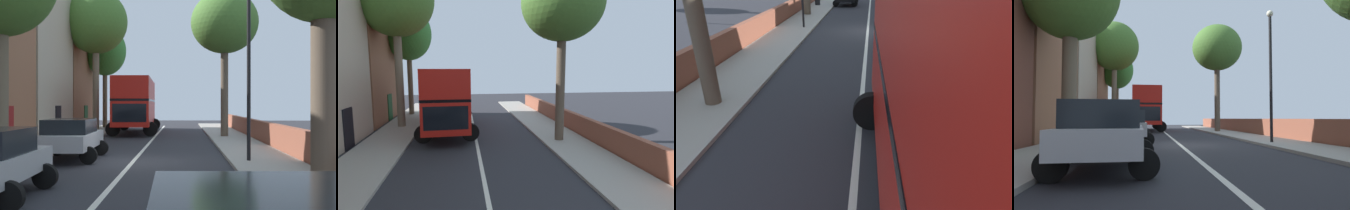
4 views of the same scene
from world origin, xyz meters
TOP-DOWN VIEW (x-y plane):
  - ground_plane at (0.00, 0.00)m, footprint 84.00×84.00m
  - road_centre_line at (0.00, 0.00)m, footprint 0.16×54.00m
  - sidewalk_left at (-4.90, 0.00)m, footprint 2.60×60.00m
  - sidewalk_right at (4.90, 0.00)m, footprint 2.60×60.00m
  - boundary_wall_right at (6.45, 0.00)m, footprint 0.36×54.00m
  - double_decker_bus at (-1.70, 16.00)m, footprint 3.77×10.25m
  - parked_car_silver_left_0 at (-2.50, 0.53)m, footprint 2.59×4.37m
  - street_tree_left_0 at (-4.95, 16.84)m, footprint 4.99×4.99m
  - street_tree_right_1 at (4.61, 11.66)m, footprint 4.41×4.41m
  - street_tree_left_4 at (-5.20, 22.02)m, footprint 3.86×3.86m
  - lamppost_right at (4.30, -0.33)m, footprint 0.32×0.32m

SIDE VIEW (x-z plane):
  - ground_plane at x=0.00m, z-range 0.00..0.00m
  - road_centre_line at x=0.00m, z-range 0.00..0.01m
  - sidewalk_left at x=-4.90m, z-range 0.00..0.12m
  - sidewalk_right at x=4.90m, z-range 0.00..0.12m
  - boundary_wall_right at x=6.45m, z-range 0.00..1.21m
  - parked_car_silver_left_0 at x=-2.50m, z-range 0.12..1.72m
  - double_decker_bus at x=-1.70m, z-range 0.32..4.38m
  - lamppost_right at x=4.30m, z-range 0.65..6.96m
  - street_tree_left_4 at x=-5.20m, z-range 2.41..11.62m
  - street_tree_right_1 at x=4.61m, z-range 2.74..12.20m
  - street_tree_left_0 at x=-4.95m, z-range 3.08..14.15m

